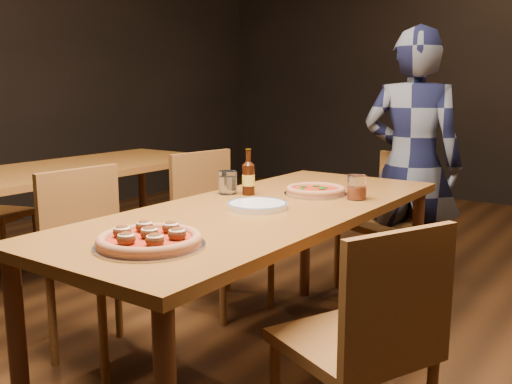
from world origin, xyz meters
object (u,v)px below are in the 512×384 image
Objects in this scene: chair_main_e at (352,341)px; water_glass at (228,182)px; chair_main_nw at (109,265)px; amber_glass at (357,187)px; plate_stack at (257,206)px; chair_end at (379,222)px; table_left at (69,178)px; beer_bottle at (248,179)px; table_main at (263,223)px; chair_main_sw at (225,229)px; diner at (412,165)px; pizza_meatball at (150,239)px; pizza_margherita at (316,190)px.

chair_main_e reaches higher than water_glass.
chair_main_nw reaches higher than amber_glass.
chair_main_nw reaches higher than plate_stack.
chair_end is 0.98m from amber_glass.
chair_end is at bearing 29.14° from table_left.
chair_end is (0.62, 1.55, -0.02)m from chair_main_nw.
chair_main_nw is 1.16m from amber_glass.
beer_bottle is at bearing -157.29° from amber_glass.
table_main is 0.09m from plate_stack.
chair_main_sw is 0.59m from water_glass.
chair_end is at bearing 79.21° from beer_bottle.
water_glass is 1.25m from diner.
diner is (-0.43, 1.66, 0.34)m from chair_main_e.
beer_bottle is (0.42, 0.49, 0.37)m from chair_main_nw.
beer_bottle is at bearing -37.74° from chair_main_nw.
table_left is 2.27× the size of chair_end.
table_main is at bearing 92.51° from plate_stack.
water_glass is (-0.30, 0.19, 0.04)m from plate_stack.
table_left is (-1.70, 0.30, 0.00)m from table_main.
chair_main_nw reaches higher than chair_main_e.
pizza_meatball is (0.05, -0.70, 0.10)m from table_main.
table_left is 2.17× the size of chair_main_sw.
plate_stack is at bearing -87.49° from table_main.
chair_main_sw is at bearing 10.75° from table_left.
chair_main_sw is 8.55× the size of water_glass.
chair_end is 0.56× the size of diner.
diner is (0.11, 0.94, 0.02)m from pizza_margherita.
amber_glass is at bearing 0.29° from pizza_margherita.
chair_end is (1.70, 0.95, -0.24)m from table_left.
chair_main_e is at bearing -89.36° from chair_main_nw.
chair_main_nw is at bearing -29.43° from table_left.
plate_stack is at bearing -122.45° from chair_main_sw.
pizza_margherita is at bearing 72.61° from diner.
diner is at bearing -141.38° from chair_main_e.
table_left is 2.18× the size of chair_main_nw.
table_main is 0.73m from chair_main_nw.
chair_main_sw is 0.96m from chair_end.
chair_end is at bearing -135.64° from chair_main_e.
chair_main_sw is at bearing 138.00° from plate_stack.
pizza_margherita is (0.04, 0.37, 0.09)m from table_main.
diner reaches higher than table_main.
beer_bottle is (-0.21, 0.18, 0.15)m from table_main.
table_left is at bearing -177.90° from amber_glass.
plate_stack is at bearing -65.91° from chair_end.
table_main is at bearing -25.71° from water_glass.
chair_main_sw is 8.53× the size of amber_glass.
amber_glass is at bearing 55.98° from table_main.
table_left is 8.06× the size of plate_stack.
table_main is at bearing -41.19° from beer_bottle.
diner is (0.36, 1.13, -0.04)m from beer_bottle.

